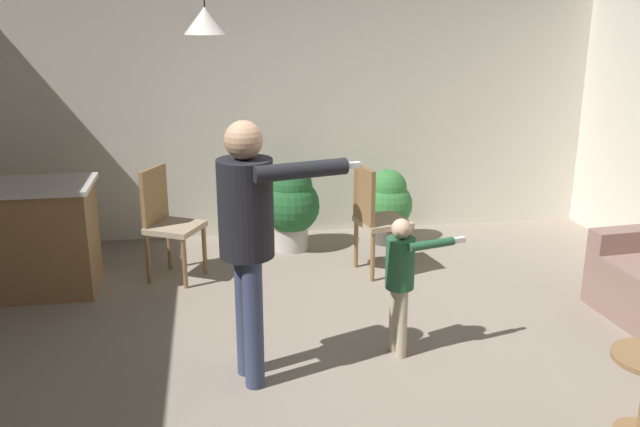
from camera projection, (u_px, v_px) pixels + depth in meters
name	position (u px, v px, depth m)	size (l,w,h in m)	color
ground	(350.00, 385.00, 4.62)	(7.68, 7.68, 0.00)	gray
wall_back	(292.00, 105.00, 7.24)	(6.40, 0.10, 2.70)	silver
kitchen_counter	(20.00, 239.00, 5.92)	(1.26, 0.66, 0.95)	olive
person_adult	(249.00, 225.00, 4.38)	(0.88, 0.49, 1.72)	#384260
person_child	(401.00, 271.00, 4.84)	(0.55, 0.28, 1.00)	tan
dining_chair_by_counter	(167.00, 219.00, 6.22)	(0.57, 0.57, 1.00)	olive
dining_chair_near_wall	(376.00, 215.00, 6.32)	(0.50, 0.50, 1.00)	olive
potted_plant_corner	(291.00, 203.00, 6.94)	(0.56, 0.56, 0.86)	#B7B2AD
potted_plant_by_wall	(388.00, 203.00, 7.15)	(0.50, 0.50, 0.76)	#4C4742
ceiling_light_pendant	(205.00, 20.00, 5.24)	(0.32, 0.32, 0.55)	silver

